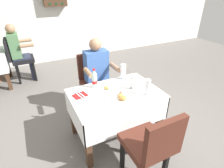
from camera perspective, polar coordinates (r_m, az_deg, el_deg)
ground_plane at (r=2.83m, az=3.17°, el=-14.78°), size 11.00×11.00×0.00m
back_wall at (r=5.37m, az=-16.46°, el=22.74°), size 11.00×0.12×2.96m
main_dining_table at (r=2.43m, az=1.06°, el=-6.29°), size 1.14×0.77×0.73m
chair_far_diner_seat at (r=3.04m, az=-5.70°, el=1.30°), size 0.44×0.50×0.97m
chair_near_camera_side at (r=1.94m, az=12.21°, el=-18.02°), size 0.44×0.50×0.97m
seated_diner_far at (r=2.89m, az=-4.45°, el=3.30°), size 0.50×0.46×1.26m
plate_near_camera at (r=2.20m, az=2.98°, el=-4.20°), size 0.26×0.26×0.07m
plate_far_diner at (r=2.39m, az=-1.41°, el=-1.52°), size 0.26×0.26×0.07m
beer_glass_left at (r=2.63m, az=3.52°, el=3.89°), size 0.07×0.07×0.23m
beer_glass_middle at (r=2.38m, az=6.50°, el=0.73°), size 0.07×0.07×0.21m
beer_glass_right at (r=2.28m, az=11.04°, el=-0.99°), size 0.07×0.07×0.21m
cola_bottle_primary at (r=2.40m, az=-5.54°, el=1.35°), size 0.07×0.07×0.28m
napkin_cutlery_set at (r=2.31m, az=-9.99°, el=-3.50°), size 0.19×0.20×0.01m
background_chair_right at (r=4.49m, az=-27.42°, el=7.46°), size 0.50×0.44×0.97m
background_patron at (r=4.45m, az=-27.25°, el=9.47°), size 0.46×0.50×1.26m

